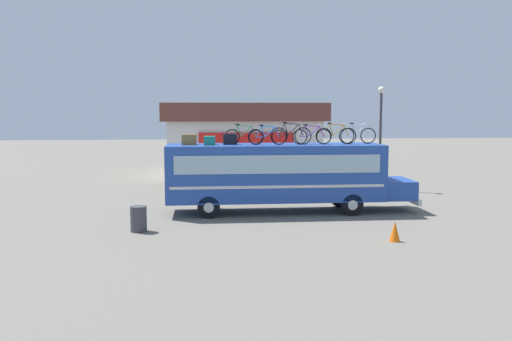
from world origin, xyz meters
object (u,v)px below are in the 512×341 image
street_lamp (381,124)px  rooftop_bicycle_3 (291,135)px  bus (280,173)px  rooftop_bicycle_6 (357,135)px  luggage_bag_2 (209,141)px  rooftop_bicycle_1 (244,136)px  luggage_bag_3 (230,139)px  rooftop_bicycle_4 (312,136)px  luggage_bag_1 (189,140)px  rooftop_bicycle_2 (268,136)px  rooftop_bicycle_5 (336,135)px  trash_bin (139,219)px  traffic_cone (395,231)px

street_lamp → rooftop_bicycle_3: bearing=-133.3°
bus → rooftop_bicycle_6: bearing=1.8°
luggage_bag_2 → rooftop_bicycle_1: rooftop_bicycle_1 is taller
luggage_bag_3 → rooftop_bicycle_4: (3.50, -0.27, 0.14)m
bus → luggage_bag_2: (-3.05, -0.11, 1.44)m
luggage_bag_3 → rooftop_bicycle_4: rooftop_bicycle_4 is taller
luggage_bag_1 → rooftop_bicycle_3: rooftop_bicycle_3 is taller
rooftop_bicycle_3 → rooftop_bicycle_6: (2.99, 0.32, -0.02)m
rooftop_bicycle_3 → luggage_bag_2: bearing=178.3°
rooftop_bicycle_2 → street_lamp: (7.06, 6.46, 0.31)m
rooftop_bicycle_5 → luggage_bag_2: bearing=-179.7°
luggage_bag_1 → luggage_bag_3: 1.74m
rooftop_bicycle_1 → rooftop_bicycle_2: 1.06m
luggage_bag_3 → trash_bin: (-3.53, -3.46, -2.71)m
trash_bin → luggage_bag_3: bearing=44.4°
rooftop_bicycle_6 → luggage_bag_3: bearing=179.5°
trash_bin → luggage_bag_1: bearing=62.4°
bus → luggage_bag_3: 2.62m
luggage_bag_1 → luggage_bag_3: size_ratio=1.05×
bus → rooftop_bicycle_2: 1.73m
rooftop_bicycle_2 → rooftop_bicycle_4: 1.93m
bus → luggage_bag_1: luggage_bag_1 is taller
bus → rooftop_bicycle_6: 3.78m
rooftop_bicycle_1 → rooftop_bicycle_2: size_ratio=1.01×
luggage_bag_1 → rooftop_bicycle_4: size_ratio=0.37×
bus → luggage_bag_3: (-2.16, 0.15, 1.48)m
bus → luggage_bag_1: (-3.90, 0.11, 1.47)m
luggage_bag_3 → rooftop_bicycle_5: size_ratio=0.33×
rooftop_bicycle_1 → rooftop_bicycle_2: bearing=-22.3°
bus → trash_bin: (-5.69, -3.31, -1.23)m
rooftop_bicycle_6 → rooftop_bicycle_3: bearing=-173.8°
rooftop_bicycle_2 → trash_bin: size_ratio=1.74×
luggage_bag_2 → street_lamp: street_lamp is taller
rooftop_bicycle_2 → rooftop_bicycle_3: 1.01m
rooftop_bicycle_4 → rooftop_bicycle_6: size_ratio=1.03×
luggage_bag_1 → rooftop_bicycle_5: size_ratio=0.35×
luggage_bag_2 → rooftop_bicycle_3: (3.46, -0.10, 0.22)m
rooftop_bicycle_2 → rooftop_bicycle_6: bearing=5.1°
luggage_bag_3 → rooftop_bicycle_3: 2.61m
rooftop_bicycle_5 → traffic_cone: 6.39m
luggage_bag_2 → rooftop_bicycle_4: size_ratio=0.30×
luggage_bag_1 → trash_bin: 4.71m
luggage_bag_1 → rooftop_bicycle_3: bearing=-4.4°
rooftop_bicycle_5 → trash_bin: rooftop_bicycle_5 is taller
luggage_bag_3 → street_lamp: size_ratio=0.10×
rooftop_bicycle_5 → rooftop_bicycle_6: (1.00, 0.19, -0.01)m
luggage_bag_2 → luggage_bag_3: luggage_bag_3 is taller
luggage_bag_2 → rooftop_bicycle_4: rooftop_bicycle_4 is taller
rooftop_bicycle_4 → rooftop_bicycle_2: bearing=-176.0°
luggage_bag_1 → rooftop_bicycle_3: (4.32, -0.33, 0.18)m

